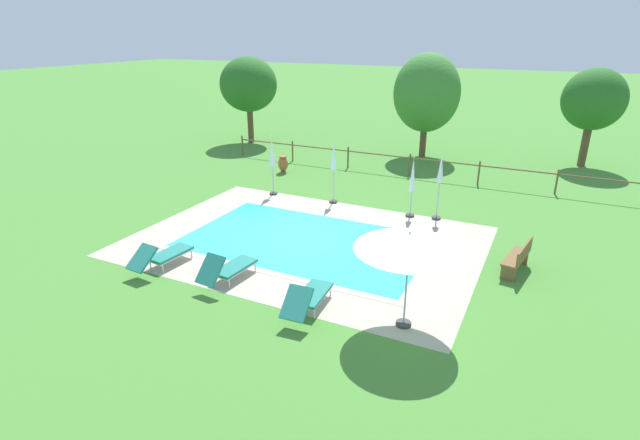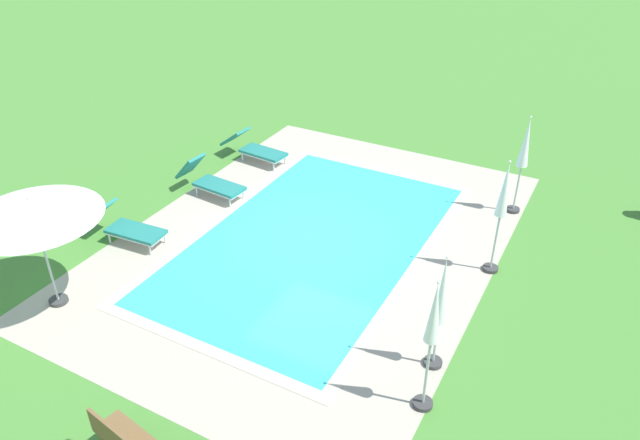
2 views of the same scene
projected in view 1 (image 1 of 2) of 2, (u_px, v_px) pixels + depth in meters
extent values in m
plane|color=#478433|center=(306.00, 241.00, 15.72)|extent=(160.00, 160.00, 0.00)
cube|color=#B2A893|center=(306.00, 241.00, 15.71)|extent=(10.88, 7.82, 0.01)
cube|color=#38C6D1|center=(306.00, 241.00, 15.71)|extent=(7.64, 4.57, 0.01)
cube|color=#C0B59F|center=(336.00, 217.00, 17.72)|extent=(8.12, 0.24, 0.01)
cube|color=#C0B59F|center=(266.00, 272.00, 13.70)|extent=(8.12, 0.24, 0.01)
cube|color=#C0B59F|center=(426.00, 265.00, 14.10)|extent=(0.24, 4.57, 0.01)
cube|color=#C0B59F|center=(208.00, 221.00, 17.32)|extent=(0.24, 4.57, 0.01)
cube|color=#237A70|center=(313.00, 293.00, 11.97)|extent=(0.70, 1.34, 0.07)
cube|color=#237A70|center=(297.00, 303.00, 11.03)|extent=(0.65, 0.74, 0.59)
cube|color=silver|center=(313.00, 295.00, 11.99)|extent=(0.67, 1.31, 0.04)
cylinder|color=silver|center=(312.00, 287.00, 12.60)|extent=(0.04, 0.04, 0.28)
cylinder|color=silver|center=(330.00, 291.00, 12.42)|extent=(0.04, 0.04, 0.28)
cylinder|color=silver|center=(294.00, 309.00, 11.64)|extent=(0.04, 0.04, 0.28)
cylinder|color=silver|center=(314.00, 313.00, 11.47)|extent=(0.04, 0.04, 0.28)
cube|color=#237A70|center=(171.00, 253.00, 14.13)|extent=(0.71, 1.35, 0.07)
cube|color=#237A70|center=(142.00, 258.00, 13.25)|extent=(0.66, 0.77, 0.55)
cube|color=silver|center=(171.00, 255.00, 14.15)|extent=(0.68, 1.32, 0.04)
cylinder|color=silver|center=(179.00, 250.00, 14.76)|extent=(0.04, 0.04, 0.28)
cylinder|color=silver|center=(191.00, 253.00, 14.51)|extent=(0.04, 0.04, 0.28)
cylinder|color=silver|center=(150.00, 264.00, 13.88)|extent=(0.04, 0.04, 0.28)
cylinder|color=silver|center=(163.00, 268.00, 13.63)|extent=(0.04, 0.04, 0.28)
cube|color=#237A70|center=(235.00, 267.00, 13.33)|extent=(0.71, 1.35, 0.07)
cube|color=#237A70|center=(210.00, 270.00, 12.47)|extent=(0.65, 0.67, 0.67)
cube|color=silver|center=(235.00, 268.00, 13.35)|extent=(0.68, 1.32, 0.04)
cylinder|color=silver|center=(241.00, 262.00, 13.95)|extent=(0.04, 0.04, 0.28)
cylinder|color=silver|center=(255.00, 267.00, 13.71)|extent=(0.04, 0.04, 0.28)
cylinder|color=silver|center=(215.00, 278.00, 13.07)|extent=(0.04, 0.04, 0.28)
cylinder|color=silver|center=(229.00, 283.00, 12.83)|extent=(0.04, 0.04, 0.28)
cylinder|color=#383838|center=(403.00, 324.00, 11.22)|extent=(0.36, 0.36, 0.08)
cylinder|color=#B2B5B7|center=(407.00, 281.00, 10.82)|extent=(0.04, 0.04, 2.29)
cone|color=white|center=(410.00, 241.00, 10.46)|extent=(2.43, 2.43, 0.38)
sphere|color=white|center=(410.00, 233.00, 10.39)|extent=(0.06, 0.06, 0.06)
cylinder|color=#383838|center=(333.00, 202.00, 19.21)|extent=(0.32, 0.32, 0.08)
cylinder|color=#B2B5B7|center=(333.00, 186.00, 18.98)|extent=(0.04, 0.04, 1.35)
cone|color=white|center=(334.00, 155.00, 18.53)|extent=(0.24, 0.24, 1.14)
sphere|color=white|center=(334.00, 140.00, 18.31)|extent=(0.05, 0.05, 0.05)
cylinder|color=#383838|center=(410.00, 215.00, 17.79)|extent=(0.32, 0.32, 0.08)
cylinder|color=#B2B5B7|center=(411.00, 204.00, 17.63)|extent=(0.04, 0.04, 0.96)
cone|color=white|center=(413.00, 174.00, 17.23)|extent=(0.21, 0.21, 1.24)
sphere|color=white|center=(414.00, 157.00, 17.00)|extent=(0.05, 0.05, 0.05)
cylinder|color=#383838|center=(436.00, 218.00, 17.54)|extent=(0.32, 0.32, 0.08)
cylinder|color=#B2B5B7|center=(438.00, 201.00, 17.31)|extent=(0.04, 0.04, 1.38)
cone|color=white|center=(441.00, 168.00, 16.87)|extent=(0.23, 0.23, 1.04)
sphere|color=white|center=(442.00, 153.00, 16.67)|extent=(0.05, 0.05, 0.05)
cylinder|color=#383838|center=(273.00, 193.00, 20.18)|extent=(0.32, 0.32, 0.08)
cylinder|color=#B2B5B7|center=(273.00, 180.00, 19.97)|extent=(0.04, 0.04, 1.23)
cone|color=white|center=(272.00, 151.00, 19.53)|extent=(0.26, 0.26, 1.18)
sphere|color=white|center=(271.00, 136.00, 19.30)|extent=(0.05, 0.05, 0.05)
cube|color=brown|center=(516.00, 257.00, 13.59)|extent=(0.68, 1.55, 0.06)
cube|color=brown|center=(525.00, 251.00, 13.40)|extent=(0.29, 1.49, 0.40)
cube|color=brown|center=(508.00, 273.00, 13.19)|extent=(0.40, 0.12, 0.41)
cube|color=brown|center=(521.00, 257.00, 14.16)|extent=(0.40, 0.12, 0.41)
cylinder|color=#A85B38|center=(283.00, 172.00, 23.27)|extent=(0.26, 0.26, 0.08)
ellipsoid|color=#A85B38|center=(283.00, 164.00, 23.12)|extent=(0.47, 0.47, 0.69)
cylinder|color=#A85B38|center=(283.00, 157.00, 23.00)|extent=(0.35, 0.35, 0.06)
cylinder|color=brown|center=(242.00, 145.00, 26.40)|extent=(0.08, 0.08, 1.05)
cylinder|color=brown|center=(293.00, 151.00, 25.13)|extent=(0.08, 0.08, 1.05)
cylinder|color=brown|center=(348.00, 158.00, 23.86)|extent=(0.08, 0.08, 1.05)
cylinder|color=brown|center=(410.00, 165.00, 22.59)|extent=(0.08, 0.08, 1.05)
cylinder|color=brown|center=(479.00, 173.00, 21.31)|extent=(0.08, 0.08, 1.05)
cylinder|color=brown|center=(557.00, 182.00, 20.04)|extent=(0.08, 0.08, 1.05)
cube|color=brown|center=(410.00, 158.00, 22.47)|extent=(18.68, 0.05, 0.05)
cylinder|color=brown|center=(423.00, 139.00, 25.94)|extent=(0.34, 0.34, 1.84)
ellipsoid|color=#3D7F33|center=(427.00, 93.00, 25.06)|extent=(3.42, 3.42, 3.99)
cylinder|color=brown|center=(250.00, 124.00, 29.15)|extent=(0.34, 0.34, 2.24)
ellipsoid|color=#286623|center=(248.00, 84.00, 28.32)|extent=(3.32, 3.32, 3.13)
cylinder|color=brown|center=(585.00, 144.00, 24.07)|extent=(0.38, 0.38, 2.17)
ellipsoid|color=#286623|center=(594.00, 99.00, 23.27)|extent=(2.92, 2.92, 2.93)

